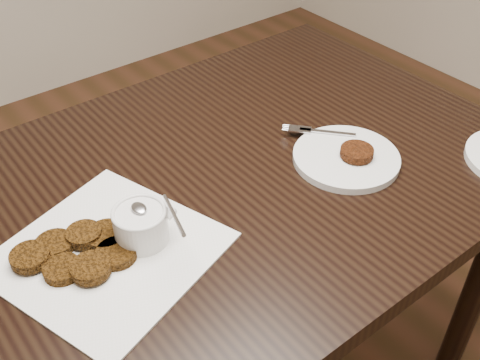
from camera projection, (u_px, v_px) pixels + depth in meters
name	position (u px, v px, depth m)	size (l,w,h in m)	color
table	(216.00, 306.00, 1.32)	(1.27, 0.82, 0.75)	black
napkin	(108.00, 252.00, 0.93)	(0.31, 0.31, 0.00)	white
sauce_ramekin	(139.00, 211.00, 0.91)	(0.12, 0.12, 0.13)	silver
patty_cluster	(78.00, 252.00, 0.91)	(0.22, 0.22, 0.02)	#5A320B
plate_with_patty	(347.00, 155.00, 1.12)	(0.21, 0.21, 0.03)	silver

